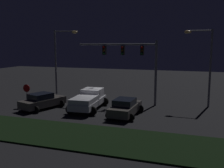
{
  "coord_description": "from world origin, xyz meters",
  "views": [
    {
      "loc": [
        9.1,
        -22.75,
        6.0
      ],
      "look_at": [
        1.29,
        0.97,
        2.25
      ],
      "focal_mm": 41.32,
      "sensor_mm": 36.0,
      "label": 1
    }
  ],
  "objects": [
    {
      "name": "car_sedan",
      "position": [
        3.44,
        -1.93,
        0.74
      ],
      "size": [
        2.6,
        4.47,
        1.51
      ],
      "rotation": [
        0.0,
        0.0,
        1.53
      ],
      "color": "#514C47",
      "rests_on": "ground_plane"
    },
    {
      "name": "street_lamp_right",
      "position": [
        9.8,
        3.78,
        4.81
      ],
      "size": [
        2.69,
        0.44,
        7.55
      ],
      "color": "slate",
      "rests_on": "ground_plane"
    },
    {
      "name": "ground_plane",
      "position": [
        0.0,
        0.0,
        0.0
      ],
      "size": [
        80.0,
        80.0,
        0.0
      ],
      "primitive_type": "plane",
      "color": "black"
    },
    {
      "name": "car_sedan_far",
      "position": [
        -4.75,
        -1.96,
        0.74
      ],
      "size": [
        3.33,
        4.74,
        1.51
      ],
      "rotation": [
        0.0,
        0.0,
        1.25
      ],
      "color": "#514C47",
      "rests_on": "ground_plane"
    },
    {
      "name": "pickup_truck",
      "position": [
        -0.44,
        -0.74,
        1.0
      ],
      "size": [
        3.12,
        5.53,
        1.8
      ],
      "rotation": [
        0.0,
        0.0,
        1.64
      ],
      "color": "silver",
      "rests_on": "ground_plane"
    },
    {
      "name": "street_lamp_left",
      "position": [
        -5.75,
        3.47,
        4.92
      ],
      "size": [
        2.96,
        0.44,
        7.7
      ],
      "color": "slate",
      "rests_on": "ground_plane"
    },
    {
      "name": "grass_median",
      "position": [
        0.0,
        -7.87,
        0.05
      ],
      "size": [
        25.96,
        4.75,
        0.1
      ],
      "primitive_type": "cube",
      "color": "black",
      "rests_on": "ground_plane"
    },
    {
      "name": "stop_sign",
      "position": [
        -6.61,
        -1.78,
        1.56
      ],
      "size": [
        0.76,
        0.08,
        2.23
      ],
      "color": "slate",
      "rests_on": "ground_plane"
    },
    {
      "name": "traffic_signal_gantry",
      "position": [
        2.85,
        2.68,
        4.9
      ],
      "size": [
        8.32,
        0.56,
        6.5
      ],
      "color": "slate",
      "rests_on": "ground_plane"
    }
  ]
}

